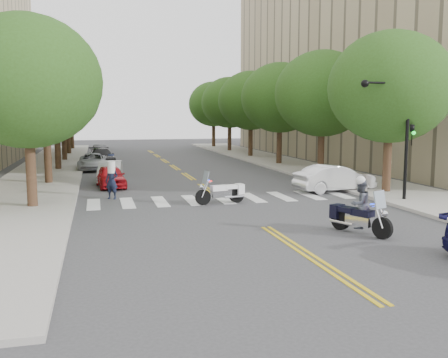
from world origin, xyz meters
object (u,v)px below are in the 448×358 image
object	(u,v)px
motorcycle_parked	(224,192)
convertible	(335,178)
motorcycle_police	(358,208)
officer_standing	(112,181)

from	to	relation	value
motorcycle_parked	convertible	xyz separation A→B (m)	(6.73, 2.09, 0.18)
motorcycle_parked	convertible	size ratio (longest dim) A/B	0.55
motorcycle_police	convertible	size ratio (longest dim) A/B	0.54
motorcycle_police	convertible	distance (m)	9.80
motorcycle_parked	convertible	bearing A→B (deg)	-82.65
officer_standing	convertible	distance (m)	11.82
motorcycle_parked	convertible	world-z (taller)	motorcycle_parked
officer_standing	convertible	size ratio (longest dim) A/B	0.40
officer_standing	convertible	xyz separation A→B (m)	(11.80, -0.54, -0.16)
convertible	motorcycle_parked	bearing A→B (deg)	100.47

